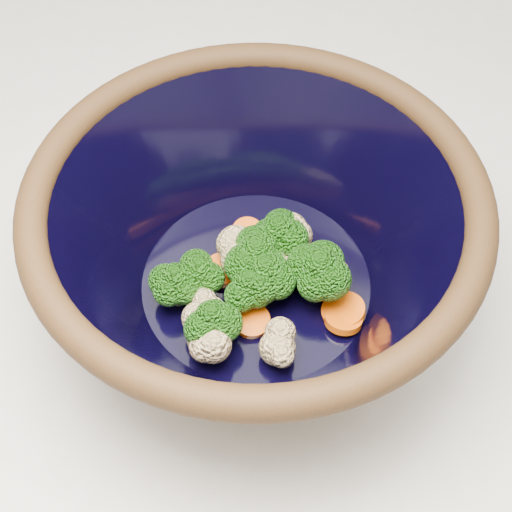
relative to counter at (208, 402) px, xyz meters
name	(u,v)px	position (x,y,z in m)	size (l,w,h in m)	color
ground	(221,502)	(0.00, 0.00, -0.45)	(3.00, 3.00, 0.00)	#9E7A54
counter	(208,402)	(0.00, 0.00, 0.00)	(1.20, 1.20, 0.90)	silver
mixing_bowl	(256,245)	(0.11, -0.08, 0.53)	(0.37, 0.37, 0.14)	black
vegetable_pile	(258,273)	(0.12, -0.09, 0.51)	(0.15, 0.13, 0.05)	#608442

